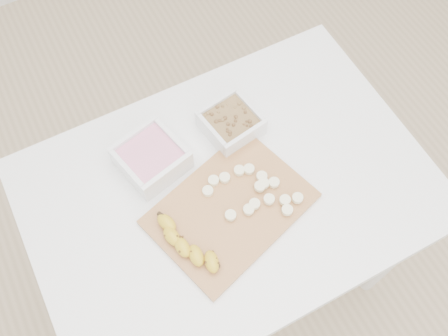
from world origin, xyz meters
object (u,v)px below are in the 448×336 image
bowl_granola (231,123)px  bowl_yogurt (151,158)px  cutting_board (230,209)px  table (229,203)px  banana (188,245)px

bowl_granola → bowl_yogurt: bearing=179.8°
cutting_board → bowl_granola: bearing=61.6°
table → bowl_granola: bowl_granola is taller
bowl_granola → banana: bowl_granola is taller
table → banana: size_ratio=5.35×
table → banana: 0.22m
bowl_granola → banana: size_ratio=0.83×
bowl_yogurt → cutting_board: 0.24m
table → cutting_board: 0.12m
bowl_yogurt → banana: bearing=-93.9°
cutting_board → bowl_yogurt: bearing=119.8°
bowl_granola → table: bearing=-119.2°
banana → cutting_board: bearing=8.6°
cutting_board → banana: bearing=-162.0°
cutting_board → banana: size_ratio=1.99×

